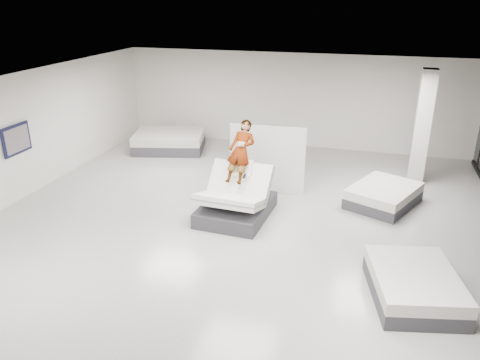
{
  "coord_description": "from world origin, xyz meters",
  "views": [
    {
      "loc": [
        2.64,
        -8.82,
        5.03
      ],
      "look_at": [
        -0.15,
        0.85,
        1.0
      ],
      "focal_mm": 35.0,
      "sensor_mm": 36.0,
      "label": 1
    }
  ],
  "objects_px": {
    "flat_bed_right_near": "(414,285)",
    "wall_poster": "(16,139)",
    "remote": "(244,176)",
    "person": "(241,163)",
    "hero_bed": "(236,201)",
    "divider_panel": "(267,159)",
    "column": "(422,128)",
    "flat_bed_right_far": "(384,195)",
    "flat_bed_left_far": "(169,141)"
  },
  "relations": [
    {
      "from": "flat_bed_right_near",
      "to": "wall_poster",
      "type": "bearing_deg",
      "value": 169.31
    },
    {
      "from": "wall_poster",
      "to": "remote",
      "type": "bearing_deg",
      "value": 3.98
    },
    {
      "from": "person",
      "to": "flat_bed_right_near",
      "type": "distance_m",
      "value": 4.79
    },
    {
      "from": "hero_bed",
      "to": "divider_panel",
      "type": "height_order",
      "value": "divider_panel"
    },
    {
      "from": "divider_panel",
      "to": "column",
      "type": "height_order",
      "value": "column"
    },
    {
      "from": "hero_bed",
      "to": "flat_bed_right_far",
      "type": "xyz_separation_m",
      "value": [
        3.41,
        1.71,
        -0.15
      ]
    },
    {
      "from": "divider_panel",
      "to": "flat_bed_right_near",
      "type": "distance_m",
      "value": 5.4
    },
    {
      "from": "flat_bed_left_far",
      "to": "divider_panel",
      "type": "bearing_deg",
      "value": -33.01
    },
    {
      "from": "remote",
      "to": "flat_bed_left_far",
      "type": "relative_size",
      "value": 0.05
    },
    {
      "from": "hero_bed",
      "to": "person",
      "type": "distance_m",
      "value": 0.92
    },
    {
      "from": "divider_panel",
      "to": "flat_bed_left_far",
      "type": "bearing_deg",
      "value": 144.91
    },
    {
      "from": "person",
      "to": "hero_bed",
      "type": "bearing_deg",
      "value": -90.0
    },
    {
      "from": "hero_bed",
      "to": "remote",
      "type": "distance_m",
      "value": 0.72
    },
    {
      "from": "person",
      "to": "flat_bed_right_near",
      "type": "relative_size",
      "value": 0.74
    },
    {
      "from": "column",
      "to": "wall_poster",
      "type": "bearing_deg",
      "value": -158.07
    },
    {
      "from": "flat_bed_right_near",
      "to": "person",
      "type": "bearing_deg",
      "value": 146.6
    },
    {
      "from": "person",
      "to": "flat_bed_right_far",
      "type": "distance_m",
      "value": 3.8
    },
    {
      "from": "hero_bed",
      "to": "flat_bed_right_near",
      "type": "bearing_deg",
      "value": -29.74
    },
    {
      "from": "flat_bed_right_near",
      "to": "flat_bed_left_far",
      "type": "xyz_separation_m",
      "value": [
        -7.61,
        6.6,
        0.06
      ]
    },
    {
      "from": "remote",
      "to": "divider_panel",
      "type": "height_order",
      "value": "divider_panel"
    },
    {
      "from": "person",
      "to": "flat_bed_left_far",
      "type": "bearing_deg",
      "value": 136.34
    },
    {
      "from": "person",
      "to": "wall_poster",
      "type": "bearing_deg",
      "value": -168.56
    },
    {
      "from": "remote",
      "to": "wall_poster",
      "type": "relative_size",
      "value": 0.15
    },
    {
      "from": "flat_bed_left_far",
      "to": "wall_poster",
      "type": "bearing_deg",
      "value": -112.42
    },
    {
      "from": "flat_bed_right_near",
      "to": "flat_bed_left_far",
      "type": "relative_size",
      "value": 0.81
    },
    {
      "from": "flat_bed_left_far",
      "to": "column",
      "type": "relative_size",
      "value": 0.82
    },
    {
      "from": "remote",
      "to": "wall_poster",
      "type": "height_order",
      "value": "wall_poster"
    },
    {
      "from": "flat_bed_right_near",
      "to": "remote",
      "type": "bearing_deg",
      "value": 149.18
    },
    {
      "from": "wall_poster",
      "to": "flat_bed_right_near",
      "type": "bearing_deg",
      "value": -10.69
    },
    {
      "from": "remote",
      "to": "column",
      "type": "distance_m",
      "value": 5.45
    },
    {
      "from": "flat_bed_right_far",
      "to": "flat_bed_left_far",
      "type": "bearing_deg",
      "value": 159.59
    },
    {
      "from": "person",
      "to": "wall_poster",
      "type": "height_order",
      "value": "wall_poster"
    },
    {
      "from": "remote",
      "to": "flat_bed_right_far",
      "type": "relative_size",
      "value": 0.06
    },
    {
      "from": "divider_panel",
      "to": "flat_bed_right_near",
      "type": "height_order",
      "value": "divider_panel"
    },
    {
      "from": "wall_poster",
      "to": "column",
      "type": "bearing_deg",
      "value": 21.93
    },
    {
      "from": "divider_panel",
      "to": "flat_bed_right_near",
      "type": "bearing_deg",
      "value": -50.07
    },
    {
      "from": "divider_panel",
      "to": "column",
      "type": "distance_m",
      "value": 4.39
    },
    {
      "from": "flat_bed_right_far",
      "to": "column",
      "type": "xyz_separation_m",
      "value": [
        0.87,
        1.85,
        1.35
      ]
    },
    {
      "from": "person",
      "to": "column",
      "type": "height_order",
      "value": "column"
    },
    {
      "from": "person",
      "to": "remote",
      "type": "bearing_deg",
      "value": -57.85
    },
    {
      "from": "hero_bed",
      "to": "wall_poster",
      "type": "bearing_deg",
      "value": -175.56
    },
    {
      "from": "person",
      "to": "flat_bed_left_far",
      "type": "height_order",
      "value": "person"
    },
    {
      "from": "person",
      "to": "divider_panel",
      "type": "xyz_separation_m",
      "value": [
        0.33,
        1.4,
        -0.34
      ]
    },
    {
      "from": "flat_bed_left_far",
      "to": "flat_bed_right_near",
      "type": "bearing_deg",
      "value": -40.91
    },
    {
      "from": "hero_bed",
      "to": "flat_bed_right_near",
      "type": "distance_m",
      "value": 4.53
    },
    {
      "from": "person",
      "to": "remote",
      "type": "relative_size",
      "value": 11.22
    },
    {
      "from": "person",
      "to": "flat_bed_left_far",
      "type": "xyz_separation_m",
      "value": [
        -3.7,
        4.02,
        -0.94
      ]
    },
    {
      "from": "flat_bed_right_near",
      "to": "column",
      "type": "xyz_separation_m",
      "value": [
        0.34,
        5.81,
        1.34
      ]
    },
    {
      "from": "divider_panel",
      "to": "flat_bed_right_far",
      "type": "relative_size",
      "value": 0.91
    },
    {
      "from": "hero_bed",
      "to": "flat_bed_left_far",
      "type": "bearing_deg",
      "value": 130.22
    }
  ]
}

